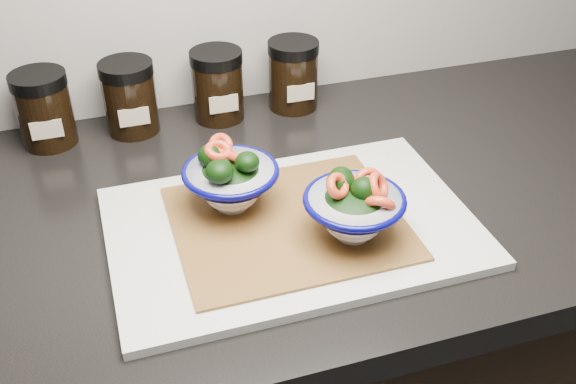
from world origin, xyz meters
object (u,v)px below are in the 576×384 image
object	(u,v)px
spice_jar_a	(44,109)
bowl_right	(354,208)
bowl_left	(230,180)
cutting_board	(292,227)
spice_jar_d	(293,75)
spice_jar_c	(218,85)
spice_jar_b	(130,97)

from	to	relation	value
spice_jar_a	bowl_right	bearing A→B (deg)	-46.89
spice_jar_a	bowl_left	bearing A→B (deg)	-50.54
cutting_board	bowl_right	distance (m)	0.09
spice_jar_d	spice_jar_c	bearing A→B (deg)	180.00
spice_jar_d	spice_jar_b	bearing A→B (deg)	180.00
cutting_board	bowl_right	xyz separation A→B (m)	(0.06, -0.05, 0.05)
cutting_board	bowl_right	size ratio (longest dim) A/B	3.68
spice_jar_a	spice_jar_b	xyz separation A→B (m)	(0.12, 0.00, 0.00)
bowl_left	bowl_right	distance (m)	0.16
bowl_right	spice_jar_c	xyz separation A→B (m)	(-0.08, 0.37, 0.00)
cutting_board	spice_jar_c	bearing A→B (deg)	93.37
spice_jar_c	bowl_right	bearing A→B (deg)	-77.54
cutting_board	spice_jar_a	world-z (taller)	spice_jar_a
cutting_board	spice_jar_b	world-z (taller)	spice_jar_b
cutting_board	spice_jar_b	distance (m)	0.36
bowl_left	bowl_right	bearing A→B (deg)	-39.15
cutting_board	bowl_left	bearing A→B (deg)	139.00
bowl_left	spice_jar_c	size ratio (longest dim) A/B	1.08
bowl_right	spice_jar_d	bearing A→B (deg)	83.10
spice_jar_a	spice_jar_c	xyz separation A→B (m)	(0.26, 0.00, 0.00)
bowl_left	bowl_right	world-z (taller)	same
cutting_board	spice_jar_c	xyz separation A→B (m)	(-0.02, 0.32, 0.05)
spice_jar_d	cutting_board	bearing A→B (deg)	-108.45
bowl_right	spice_jar_c	world-z (taller)	spice_jar_c
bowl_right	spice_jar_b	size ratio (longest dim) A/B	1.08
spice_jar_a	spice_jar_b	distance (m)	0.12
cutting_board	bowl_left	distance (m)	0.10
cutting_board	spice_jar_a	xyz separation A→B (m)	(-0.28, 0.32, 0.05)
bowl_left	spice_jar_b	world-z (taller)	spice_jar_b
spice_jar_b	bowl_right	bearing A→B (deg)	-59.26
spice_jar_a	spice_jar_d	xyz separation A→B (m)	(0.39, 0.00, 0.00)
bowl_left	bowl_right	xyz separation A→B (m)	(0.13, -0.10, -0.00)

